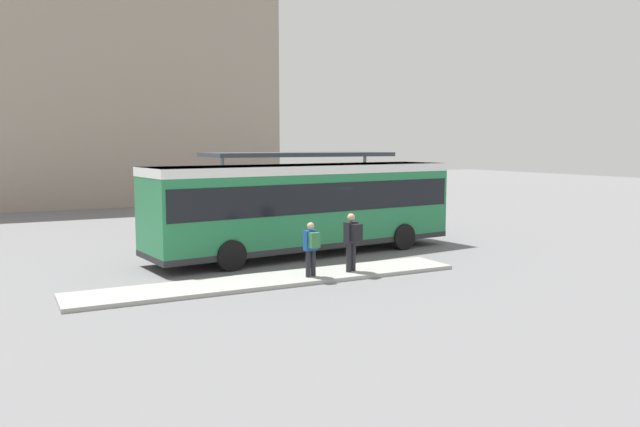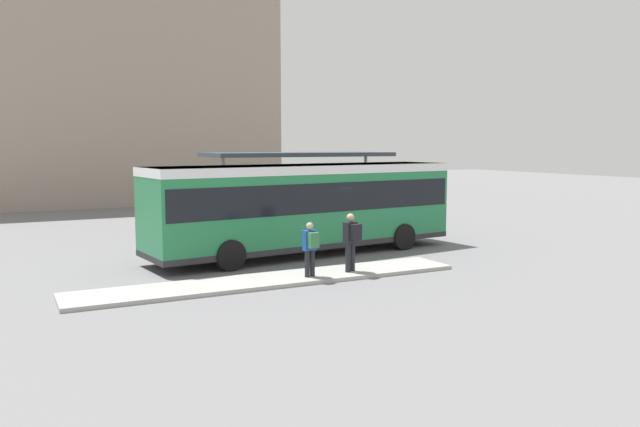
{
  "view_description": "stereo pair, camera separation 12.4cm",
  "coord_description": "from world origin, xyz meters",
  "px_view_note": "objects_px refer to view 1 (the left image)",
  "views": [
    {
      "loc": [
        -9.94,
        -20.27,
        3.99
      ],
      "look_at": [
        0.59,
        0.0,
        1.48
      ],
      "focal_mm": 35.0,
      "sensor_mm": 36.0,
      "label": 1
    },
    {
      "loc": [
        -9.83,
        -20.33,
        3.99
      ],
      "look_at": [
        0.59,
        0.0,
        1.48
      ],
      "focal_mm": 35.0,
      "sensor_mm": 36.0,
      "label": 2
    }
  ],
  "objects_px": {
    "pedestrian_companion": "(352,239)",
    "potted_planter_near_shelter": "(374,223)",
    "bicycle_red": "(403,220)",
    "bicycle_white": "(413,221)",
    "city_bus": "(306,202)",
    "bicycle_orange": "(423,223)",
    "pedestrian_waiting": "(311,246)"
  },
  "relations": [
    {
      "from": "bicycle_orange",
      "to": "bicycle_red",
      "type": "relative_size",
      "value": 1.08
    },
    {
      "from": "pedestrian_companion",
      "to": "bicycle_orange",
      "type": "bearing_deg",
      "value": -66.15
    },
    {
      "from": "city_bus",
      "to": "pedestrian_companion",
      "type": "relative_size",
      "value": 6.66
    },
    {
      "from": "city_bus",
      "to": "bicycle_red",
      "type": "xyz_separation_m",
      "value": [
        7.61,
        4.7,
        -1.57
      ]
    },
    {
      "from": "city_bus",
      "to": "bicycle_orange",
      "type": "relative_size",
      "value": 6.96
    },
    {
      "from": "city_bus",
      "to": "pedestrian_companion",
      "type": "xyz_separation_m",
      "value": [
        -0.41,
        -4.03,
        -0.76
      ]
    },
    {
      "from": "bicycle_orange",
      "to": "bicycle_white",
      "type": "distance_m",
      "value": 0.74
    },
    {
      "from": "bicycle_white",
      "to": "pedestrian_companion",
      "type": "bearing_deg",
      "value": 144.59
    },
    {
      "from": "bicycle_red",
      "to": "potted_planter_near_shelter",
      "type": "relative_size",
      "value": 1.36
    },
    {
      "from": "pedestrian_companion",
      "to": "bicycle_white",
      "type": "distance_m",
      "value": 11.41
    },
    {
      "from": "city_bus",
      "to": "bicycle_red",
      "type": "relative_size",
      "value": 7.49
    },
    {
      "from": "bicycle_red",
      "to": "potted_planter_near_shelter",
      "type": "distance_m",
      "value": 3.87
    },
    {
      "from": "bicycle_orange",
      "to": "potted_planter_near_shelter",
      "type": "distance_m",
      "value": 3.31
    },
    {
      "from": "city_bus",
      "to": "potted_planter_near_shelter",
      "type": "bearing_deg",
      "value": 21.9
    },
    {
      "from": "bicycle_orange",
      "to": "pedestrian_waiting",
      "type": "bearing_deg",
      "value": -53.04
    },
    {
      "from": "pedestrian_waiting",
      "to": "pedestrian_companion",
      "type": "height_order",
      "value": "pedestrian_companion"
    },
    {
      "from": "bicycle_orange",
      "to": "bicycle_red",
      "type": "bearing_deg",
      "value": -177.41
    },
    {
      "from": "city_bus",
      "to": "bicycle_orange",
      "type": "distance_m",
      "value": 8.48
    },
    {
      "from": "pedestrian_companion",
      "to": "potted_planter_near_shelter",
      "type": "distance_m",
      "value": 8.13
    },
    {
      "from": "potted_planter_near_shelter",
      "to": "city_bus",
      "type": "bearing_deg",
      "value": -151.4
    },
    {
      "from": "city_bus",
      "to": "bicycle_white",
      "type": "height_order",
      "value": "city_bus"
    },
    {
      "from": "city_bus",
      "to": "bicycle_orange",
      "type": "bearing_deg",
      "value": 16.08
    },
    {
      "from": "pedestrian_waiting",
      "to": "pedestrian_companion",
      "type": "relative_size",
      "value": 0.9
    },
    {
      "from": "bicycle_white",
      "to": "bicycle_red",
      "type": "height_order",
      "value": "bicycle_white"
    },
    {
      "from": "bicycle_white",
      "to": "bicycle_red",
      "type": "xyz_separation_m",
      "value": [
        -0.08,
        0.73,
        -0.02
      ]
    },
    {
      "from": "potted_planter_near_shelter",
      "to": "pedestrian_companion",
      "type": "bearing_deg",
      "value": -127.06
    },
    {
      "from": "bicycle_orange",
      "to": "potted_planter_near_shelter",
      "type": "height_order",
      "value": "potted_planter_near_shelter"
    },
    {
      "from": "pedestrian_companion",
      "to": "bicycle_red",
      "type": "bearing_deg",
      "value": -60.57
    },
    {
      "from": "bicycle_orange",
      "to": "bicycle_red",
      "type": "distance_m",
      "value": 1.48
    },
    {
      "from": "city_bus",
      "to": "bicycle_red",
      "type": "bearing_deg",
      "value": 25.03
    },
    {
      "from": "pedestrian_companion",
      "to": "bicycle_orange",
      "type": "xyz_separation_m",
      "value": [
        8.1,
        7.26,
        -0.78
      ]
    },
    {
      "from": "pedestrian_waiting",
      "to": "bicycle_orange",
      "type": "height_order",
      "value": "pedestrian_waiting"
    }
  ]
}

